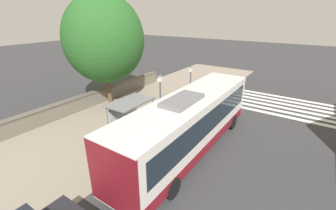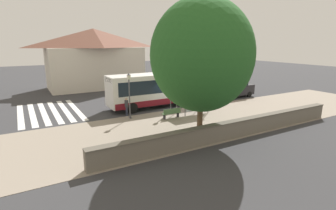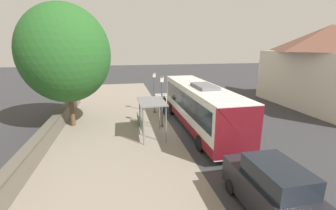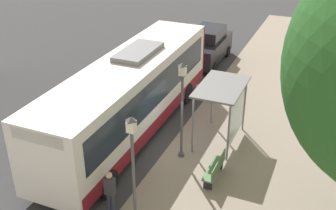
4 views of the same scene
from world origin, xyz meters
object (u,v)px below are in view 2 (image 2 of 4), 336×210
object	(u,v)px
pedestrian	(127,105)
bus_shelter	(194,90)
bus	(165,88)
bench	(171,113)
street_lamp_far	(171,87)
parked_car_behind_bus	(235,88)
shade_tree	(202,55)
street_lamp_near	(129,92)

from	to	relation	value
pedestrian	bus_shelter	bearing A→B (deg)	-110.39
bus	bus_shelter	distance (m)	3.98
pedestrian	bench	bearing A→B (deg)	-130.45
bus	street_lamp_far	distance (m)	2.91
bus_shelter	parked_car_behind_bus	world-z (taller)	bus_shelter
bus	bench	size ratio (longest dim) A/B	7.02
street_lamp_far	shade_tree	bearing A→B (deg)	165.56
pedestrian	street_lamp_far	distance (m)	4.33
parked_car_behind_bus	bench	bearing A→B (deg)	109.52
bus	bus_shelter	world-z (taller)	bus
bus	pedestrian	size ratio (longest dim) A/B	7.17
bus	bus_shelter	bearing A→B (deg)	-168.31
bus_shelter	pedestrian	bearing A→B (deg)	69.61
parked_car_behind_bus	bus	bearing A→B (deg)	87.30
bench	pedestrian	bearing A→B (deg)	49.55
bench	parked_car_behind_bus	bearing A→B (deg)	-70.48
parked_car_behind_bus	pedestrian	bearing A→B (deg)	95.33
street_lamp_far	street_lamp_near	bearing A→B (deg)	89.76
pedestrian	street_lamp_near	bearing A→B (deg)	176.70
pedestrian	bench	xyz separation A→B (m)	(-2.62, -3.07, -0.48)
street_lamp_near	pedestrian	bearing A→B (deg)	-3.30
bus	parked_car_behind_bus	size ratio (longest dim) A/B	2.59
bus	shade_tree	xyz separation A→B (m)	(-9.60, 2.71, 3.76)
pedestrian	street_lamp_near	size ratio (longest dim) A/B	0.42
bus_shelter	bench	world-z (taller)	bus_shelter
bus_shelter	shade_tree	bearing A→B (deg)	148.37
pedestrian	shade_tree	distance (m)	9.37
bus_shelter	pedestrian	world-z (taller)	bus_shelter
bus_shelter	pedestrian	distance (m)	6.21
street_lamp_far	parked_car_behind_bus	xyz separation A→B (m)	(2.26, -10.23, -1.39)
pedestrian	parked_car_behind_bus	distance (m)	14.26
bus_shelter	street_lamp_far	world-z (taller)	street_lamp_far
street_lamp_near	shade_tree	bearing A→B (deg)	-162.01
bus	pedestrian	bearing A→B (deg)	109.76
pedestrian	street_lamp_far	size ratio (longest dim) A/B	0.40
bus	street_lamp_near	distance (m)	5.66
bus_shelter	shade_tree	xyz separation A→B (m)	(-5.71, 3.52, 3.47)
bus	street_lamp_far	size ratio (longest dim) A/B	2.90
shade_tree	parked_car_behind_bus	size ratio (longest dim) A/B	2.03
pedestrian	parked_car_behind_bus	size ratio (longest dim) A/B	0.36
bus_shelter	street_lamp_near	world-z (taller)	street_lamp_near
street_lamp_near	parked_car_behind_bus	world-z (taller)	street_lamp_near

